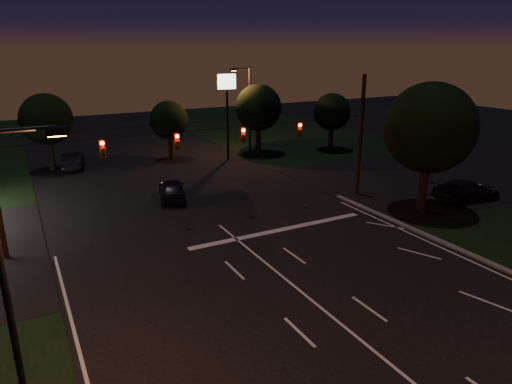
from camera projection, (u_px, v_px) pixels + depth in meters
ground at (368, 346)px, 17.24m from camera, size 140.00×140.00×0.00m
cross_street_right at (421, 178)px, 39.68m from camera, size 20.00×16.00×0.02m
stop_bar at (280, 230)px, 28.26m from camera, size 12.00×0.50×0.01m
utility_pole_right at (356, 194)px, 35.24m from camera, size 0.30×0.30×9.00m
utility_pole_left at (7, 258)px, 24.47m from camera, size 0.28×0.28×8.00m
signal_span at (211, 137)px, 28.17m from camera, size 24.00×0.40×1.56m
pole_sign_right at (227, 97)px, 44.19m from camera, size 1.80×0.30×8.40m
street_light_left at (12, 263)px, 12.30m from camera, size 2.20×0.35×9.00m
street_light_right_far at (247, 103)px, 47.62m from camera, size 2.20×0.35×9.00m
tree_right_near at (428, 129)px, 30.15m from camera, size 6.00×6.00×8.76m
tree_far_b at (47, 120)px, 40.97m from camera, size 4.60×4.60×6.98m
tree_far_c at (169, 121)px, 45.26m from camera, size 3.80×3.80×5.86m
tree_far_d at (258, 108)px, 47.37m from camera, size 4.80×4.80×7.30m
tree_far_e at (331, 112)px, 49.47m from camera, size 4.00×4.00×6.18m
car_oncoming_a at (172, 189)px, 33.73m from camera, size 2.94×4.90×1.56m
car_oncoming_b at (73, 160)px, 42.57m from camera, size 2.58×4.96×1.56m
car_cross at (466, 190)px, 33.54m from camera, size 5.59×2.68×1.57m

